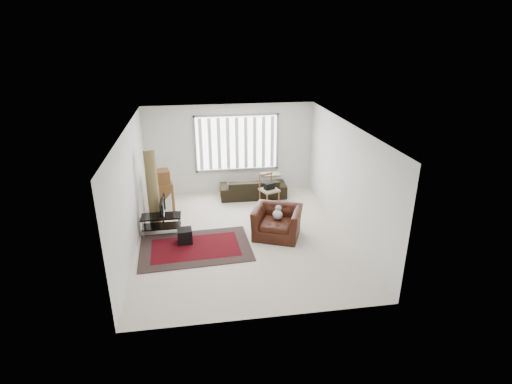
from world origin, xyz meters
TOP-DOWN VIEW (x-y plane):
  - room at (0.03, 0.51)m, footprint 6.00×6.02m
  - persian_rug at (-1.15, -0.39)m, footprint 2.60×1.81m
  - tv_stand at (-1.95, 0.48)m, footprint 0.96×0.43m
  - tv at (-1.95, 0.48)m, footprint 0.10×0.77m
  - subwoofer at (-1.39, -0.10)m, footprint 0.36×0.36m
  - moving_boxes at (-1.95, 1.76)m, footprint 0.57×0.54m
  - white_flatpack at (-2.03, 1.56)m, footprint 0.58×0.28m
  - rolled_rug at (-2.14, 0.99)m, footprint 0.36×0.71m
  - sofa at (0.61, 2.45)m, footprint 1.97×0.88m
  - side_chair at (0.98, 1.85)m, footprint 0.61×0.61m
  - armchair at (0.82, -0.08)m, footprint 1.41×1.33m

SIDE VIEW (x-z plane):
  - persian_rug at x=-1.15m, z-range 0.00..0.02m
  - subwoofer at x=-1.39m, z-range 0.02..0.36m
  - tv_stand at x=-1.95m, z-range 0.11..0.58m
  - white_flatpack at x=-2.03m, z-range 0.00..0.72m
  - sofa at x=0.61m, z-range 0.00..0.75m
  - armchair at x=0.82m, z-range 0.00..0.83m
  - side_chair at x=0.98m, z-range 0.05..0.92m
  - moving_boxes at x=-1.95m, z-range -0.04..1.16m
  - tv at x=-1.95m, z-range 0.48..0.92m
  - rolled_rug at x=-2.14m, z-range 0.00..1.95m
  - room at x=0.03m, z-range 0.40..3.11m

